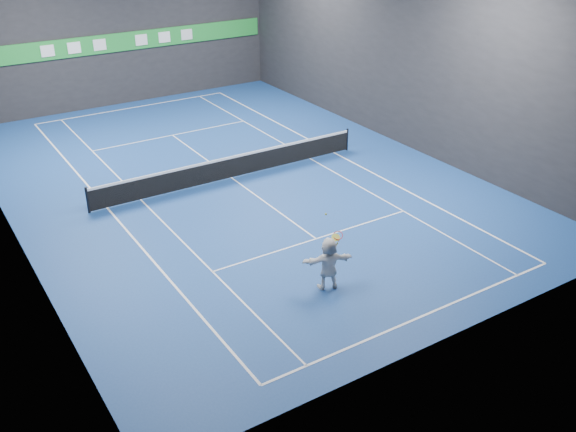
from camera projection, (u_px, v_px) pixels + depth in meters
ground at (232, 178)px, 27.66m from camera, size 26.00×26.00×0.00m
wall_back at (118, 24)px, 35.38m from camera, size 18.00×0.10×9.00m
wall_front at (472, 189)px, 15.84m from camera, size 18.00×0.10×9.00m
wall_right at (399, 48)px, 29.91m from camera, size 0.10×26.00×9.00m
baseline_near at (423, 316)px, 18.72m from camera, size 10.98×0.08×0.01m
baseline_far at (134, 107)px, 36.60m from camera, size 10.98×0.08×0.01m
sideline_doubles_left at (107, 208)px, 25.04m from camera, size 0.08×23.78×0.01m
sideline_doubles_right at (335, 153)px, 30.28m from camera, size 0.08×23.78×0.01m
sideline_singles_left at (141, 200)px, 25.70m from camera, size 0.06×23.78×0.01m
sideline_singles_right at (310, 159)px, 29.62m from camera, size 0.06×23.78×0.01m
service_line_near at (316, 239)px, 22.85m from camera, size 8.23×0.06×0.01m
service_line_far at (172, 135)px, 32.47m from camera, size 8.23×0.06×0.01m
center_service_line at (232, 178)px, 27.66m from camera, size 0.06×12.80×0.01m
player at (329, 263)px, 19.69m from camera, size 1.69×1.01×1.73m
tennis_ball at (326, 214)px, 18.89m from camera, size 0.06×0.06×0.06m
tennis_net at (231, 166)px, 27.42m from camera, size 12.50×0.10×1.07m
sponsor_banner at (120, 42)px, 35.79m from camera, size 17.64×0.11×1.00m
tennis_racket at (338, 237)px, 19.52m from camera, size 0.46×0.35×0.55m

